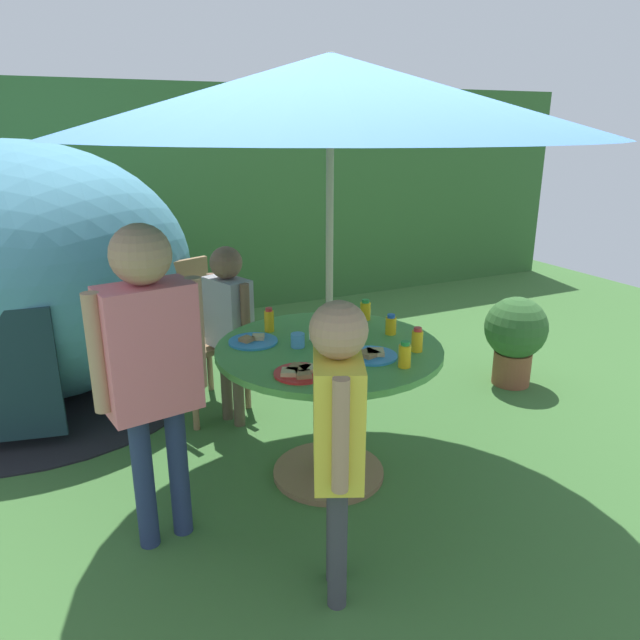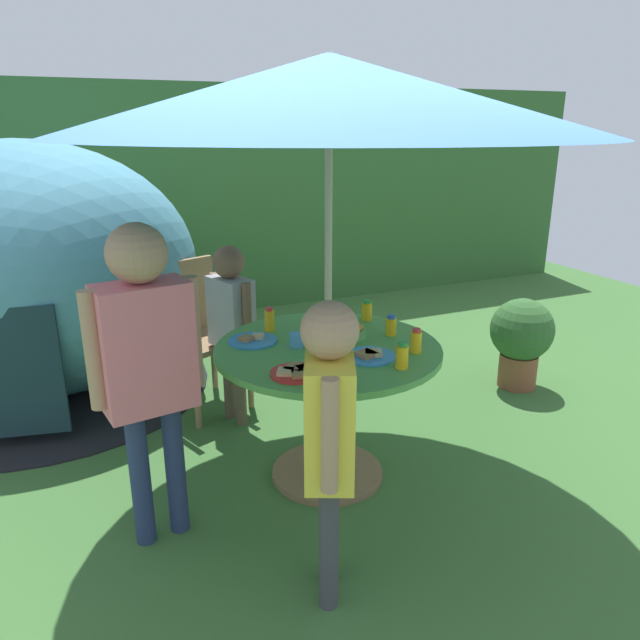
# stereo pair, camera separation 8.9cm
# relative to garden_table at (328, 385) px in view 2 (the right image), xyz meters

# --- Properties ---
(ground_plane) EXTENTS (10.00, 10.00, 0.02)m
(ground_plane) POSITION_rel_garden_table_xyz_m (0.00, 0.00, -0.54)
(ground_plane) COLOR #3D6B33
(hedge_backdrop) EXTENTS (9.00, 0.70, 2.17)m
(hedge_backdrop) POSITION_rel_garden_table_xyz_m (0.00, 3.43, 0.56)
(hedge_backdrop) COLOR #33602D
(hedge_backdrop) RESTS_ON ground_plane
(garden_table) EXTENTS (1.15, 1.15, 0.74)m
(garden_table) POSITION_rel_garden_table_xyz_m (0.00, 0.00, 0.00)
(garden_table) COLOR brown
(garden_table) RESTS_ON ground_plane
(patio_umbrella) EXTENTS (2.48, 2.48, 2.11)m
(patio_umbrella) POSITION_rel_garden_table_xyz_m (0.00, 0.00, 1.40)
(patio_umbrella) COLOR #B7AD8C
(patio_umbrella) RESTS_ON ground_plane
(wooden_chair) EXTENTS (0.58, 0.59, 0.97)m
(wooden_chair) POSITION_rel_garden_table_xyz_m (-0.42, 1.16, 0.02)
(wooden_chair) COLOR #93704C
(wooden_chair) RESTS_ON ground_plane
(dome_tent) EXTENTS (2.65, 2.65, 1.73)m
(dome_tent) POSITION_rel_garden_table_xyz_m (-1.36, 1.81, 0.32)
(dome_tent) COLOR teal
(dome_tent) RESTS_ON ground_plane
(potted_plant) EXTENTS (0.44, 0.44, 0.65)m
(potted_plant) POSITION_rel_garden_table_xyz_m (1.74, 0.49, -0.15)
(potted_plant) COLOR brown
(potted_plant) RESTS_ON ground_plane
(child_in_grey_shirt) EXTENTS (0.25, 0.37, 1.13)m
(child_in_grey_shirt) POSITION_rel_garden_table_xyz_m (-0.27, 0.81, 0.19)
(child_in_grey_shirt) COLOR brown
(child_in_grey_shirt) RESTS_ON ground_plane
(child_in_pink_shirt) EXTENTS (0.48, 0.26, 1.45)m
(child_in_pink_shirt) POSITION_rel_garden_table_xyz_m (-0.90, -0.14, 0.39)
(child_in_pink_shirt) COLOR navy
(child_in_pink_shirt) RESTS_ON ground_plane
(child_in_yellow_shirt) EXTENTS (0.29, 0.39, 1.23)m
(child_in_yellow_shirt) POSITION_rel_garden_table_xyz_m (-0.35, -0.78, 0.25)
(child_in_yellow_shirt) COLOR #3F3F47
(child_in_yellow_shirt) RESTS_ON ground_plane
(snack_bowl) EXTENTS (0.15, 0.15, 0.08)m
(snack_bowl) POSITION_rel_garden_table_xyz_m (0.17, 0.06, 0.25)
(snack_bowl) COLOR #66B259
(snack_bowl) RESTS_ON garden_table
(plate_front_edge) EXTENTS (0.25, 0.25, 0.03)m
(plate_front_edge) POSITION_rel_garden_table_xyz_m (-0.33, 0.22, 0.22)
(plate_front_edge) COLOR #338CD8
(plate_front_edge) RESTS_ON garden_table
(plate_near_right) EXTENTS (0.24, 0.24, 0.03)m
(plate_near_right) POSITION_rel_garden_table_xyz_m (-0.28, -0.27, 0.23)
(plate_near_right) COLOR red
(plate_near_right) RESTS_ON garden_table
(plate_mid_right) EXTENTS (0.25, 0.25, 0.03)m
(plate_mid_right) POSITION_rel_garden_table_xyz_m (0.12, -0.22, 0.22)
(plate_mid_right) COLOR #338CD8
(plate_mid_right) RESTS_ON garden_table
(juice_bottle_near_left) EXTENTS (0.06, 0.06, 0.12)m
(juice_bottle_near_left) POSITION_rel_garden_table_xyz_m (0.36, -0.25, 0.27)
(juice_bottle_near_left) COLOR yellow
(juice_bottle_near_left) RESTS_ON garden_table
(juice_bottle_far_left) EXTENTS (0.06, 0.06, 0.12)m
(juice_bottle_far_left) POSITION_rel_garden_table_xyz_m (0.38, 0.29, 0.27)
(juice_bottle_far_left) COLOR yellow
(juice_bottle_far_left) RESTS_ON garden_table
(juice_bottle_far_right) EXTENTS (0.05, 0.05, 0.13)m
(juice_bottle_far_right) POSITION_rel_garden_table_xyz_m (-0.19, 0.34, 0.27)
(juice_bottle_far_right) COLOR yellow
(juice_bottle_far_right) RESTS_ON garden_table
(juice_bottle_center_front) EXTENTS (0.06, 0.06, 0.12)m
(juice_bottle_center_front) POSITION_rel_garden_table_xyz_m (0.19, -0.39, 0.27)
(juice_bottle_center_front) COLOR yellow
(juice_bottle_center_front) RESTS_ON garden_table
(juice_bottle_center_back) EXTENTS (0.06, 0.06, 0.11)m
(juice_bottle_center_back) POSITION_rel_garden_table_xyz_m (0.38, 0.02, 0.26)
(juice_bottle_center_back) COLOR yellow
(juice_bottle_center_back) RESTS_ON garden_table
(cup_near) EXTENTS (0.06, 0.06, 0.07)m
(cup_near) POSITION_rel_garden_table_xyz_m (-0.02, 0.12, 0.25)
(cup_near) COLOR white
(cup_near) RESTS_ON garden_table
(cup_far) EXTENTS (0.07, 0.07, 0.07)m
(cup_far) POSITION_rel_garden_table_xyz_m (-0.15, 0.06, 0.25)
(cup_far) COLOR #4C99D8
(cup_far) RESTS_ON garden_table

